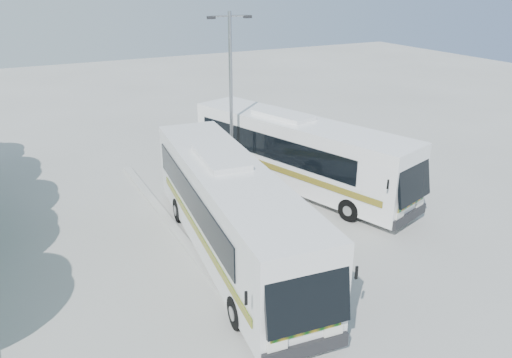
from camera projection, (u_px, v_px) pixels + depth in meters
ground at (241, 236)px, 20.90m from camera, size 100.00×100.00×0.00m
kerb_divider at (173, 227)px, 21.53m from camera, size 0.40×16.00×0.15m
coach_main at (230, 209)px, 18.73m from camera, size 4.02×13.26×3.62m
coach_adjacent at (298, 152)px, 24.95m from camera, size 6.27×13.01×3.56m
lamppost at (231, 95)px, 24.16m from camera, size 2.11×0.52×8.65m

